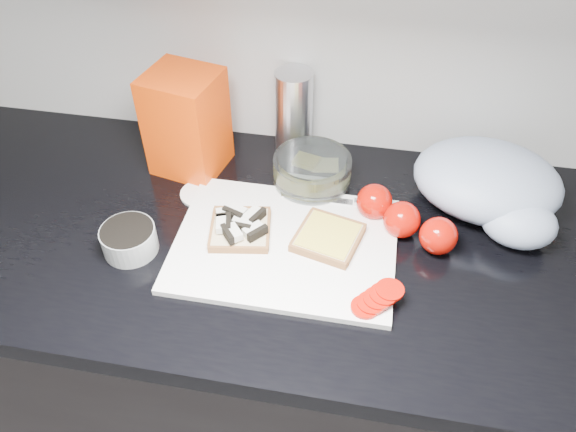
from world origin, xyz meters
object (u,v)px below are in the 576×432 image
object	(u,v)px
cutting_board	(285,245)
glass_bowl	(312,172)
steel_canister	(294,113)
bread_bag	(187,123)

from	to	relation	value
cutting_board	glass_bowl	xyz separation A→B (m)	(0.02, 0.18, 0.03)
steel_canister	glass_bowl	bearing A→B (deg)	-62.59
cutting_board	steel_canister	bearing A→B (deg)	97.02
steel_canister	bread_bag	bearing A→B (deg)	-155.62
glass_bowl	steel_canister	size ratio (longest dim) A/B	0.84
cutting_board	bread_bag	bearing A→B (deg)	139.80
bread_bag	glass_bowl	bearing A→B (deg)	8.10
cutting_board	bread_bag	distance (m)	0.33
bread_bag	steel_canister	bearing A→B (deg)	36.66
glass_bowl	bread_bag	world-z (taller)	bread_bag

